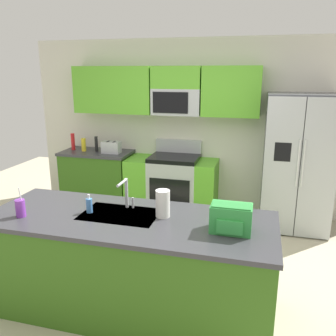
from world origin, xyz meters
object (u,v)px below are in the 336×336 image
refrigerator (297,163)px  soap_dispenser (89,205)px  bottle_red (73,142)px  drink_cup_purple (20,208)px  pepper_mill (96,144)px  sink_faucet (126,191)px  backpack (231,218)px  bottle_yellow (84,145)px  range_oven (172,185)px  paper_towel_roll (163,204)px  toaster (111,147)px

refrigerator → soap_dispenser: bearing=-131.0°
bottle_red → drink_cup_purple: bearing=-69.9°
pepper_mill → soap_dispenser: size_ratio=1.40×
refrigerator → sink_faucet: size_ratio=6.56×
bottle_red → backpack: bottle_red is taller
drink_cup_purple → soap_dispenser: bearing=24.1°
bottle_yellow → backpack: bearing=-43.0°
bottle_yellow → backpack: 3.44m
sink_faucet → soap_dispenser: (-0.28, -0.18, -0.10)m
bottle_yellow → sink_faucet: 2.61m
range_oven → bottle_red: 1.75m
drink_cup_purple → range_oven: bearing=74.4°
bottle_red → paper_towel_roll: (2.13, -2.24, -0.01)m
range_oven → toaster: 1.10m
range_oven → sink_faucet: sink_faucet is taller
bottle_yellow → bottle_red: size_ratio=0.77×
range_oven → bottle_red: size_ratio=5.11×
refrigerator → sink_faucet: (-1.66, -2.06, 0.14)m
toaster → backpack: bearing=-48.8°
paper_towel_roll → backpack: (0.60, -0.15, -0.00)m
range_oven → drink_cup_purple: bearing=-105.6°
sink_faucet → drink_cup_purple: (-0.82, -0.41, -0.09)m
soap_dispenser → backpack: size_ratio=0.53×
drink_cup_purple → backpack: size_ratio=0.86×
range_oven → soap_dispenser: size_ratio=8.00×
pepper_mill → bottle_red: bearing=178.2°
drink_cup_purple → paper_towel_roll: bearing=14.9°
paper_towel_roll → sink_faucet: bearing=165.7°
toaster → sink_faucet: size_ratio=0.99×
pepper_mill → soap_dispenser: 2.54m
bottle_red → drink_cup_purple: drink_cup_purple is taller
bottle_yellow → paper_towel_roll: 2.92m
range_oven → drink_cup_purple: 2.70m
pepper_mill → drink_cup_purple: bearing=-78.4°
bottle_yellow → bottle_red: (-0.21, 0.04, 0.03)m
toaster → sink_faucet: 2.34m
bottle_red → sink_faucet: size_ratio=0.94×
soap_dispenser → paper_towel_roll: (0.66, 0.08, 0.05)m
sink_faucet → pepper_mill: bearing=122.1°
sink_faucet → soap_dispenser: bearing=-148.3°
toaster → sink_faucet: sink_faucet is taller
toaster → bottle_yellow: 0.48m
toaster → soap_dispenser: 2.39m
soap_dispenser → paper_towel_roll: 0.67m
paper_towel_roll → refrigerator: bearing=59.3°
backpack → toaster: bearing=131.2°
range_oven → refrigerator: (1.77, -0.07, 0.48)m
pepper_mill → paper_towel_roll: bearing=-52.4°
refrigerator → bottle_red: size_ratio=6.95×
bottle_yellow → toaster: bearing=-2.2°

